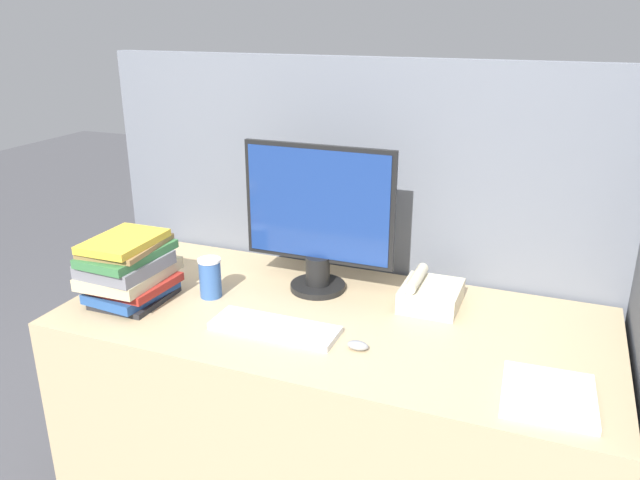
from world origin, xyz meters
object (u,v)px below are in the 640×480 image
monitor (318,222)px  mouse (358,345)px  book_stack (129,269)px  desk_telephone (430,294)px  coffee_cup (210,278)px  keyboard (275,328)px

monitor → mouse: (0.25, -0.33, -0.23)m
monitor → book_stack: monitor is taller
book_stack → desk_telephone: 0.95m
book_stack → desk_telephone: size_ratio=1.54×
coffee_cup → desk_telephone: size_ratio=0.66×
mouse → desk_telephone: (0.12, 0.34, 0.03)m
desk_telephone → keyboard: bearing=-138.9°
mouse → book_stack: size_ratio=0.20×
keyboard → coffee_cup: coffee_cup is taller
book_stack → mouse: bearing=-1.8°
keyboard → book_stack: 0.52m
keyboard → book_stack: book_stack is taller
keyboard → desk_telephone: bearing=41.1°
mouse → keyboard: bearing=177.5°
mouse → coffee_cup: bearing=164.9°
keyboard → desk_telephone: 0.51m
coffee_cup → desk_telephone: coffee_cup is taller
monitor → keyboard: (-0.01, -0.32, -0.23)m
coffee_cup → mouse: bearing=-15.1°
book_stack → coffee_cup: bearing=29.9°
mouse → desk_telephone: 0.37m
monitor → mouse: 0.47m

